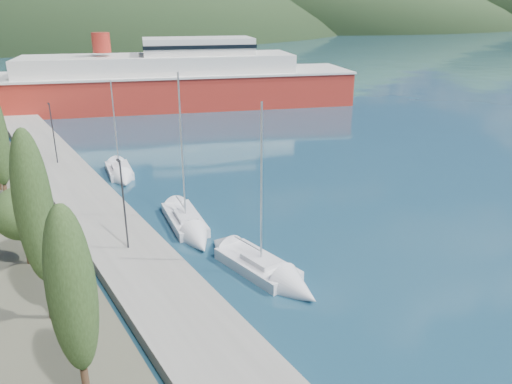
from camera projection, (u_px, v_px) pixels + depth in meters
ground at (25, 74)px, 120.79m from camera, size 1400.00×1400.00×0.00m
quay at (89, 204)px, 41.58m from camera, size 5.00×88.00×0.80m
lamp_posts at (129, 207)px, 31.20m from camera, size 0.15×48.45×6.06m
sailboat_near at (278, 278)px, 30.48m from camera, size 3.52×8.51×11.87m
sailboat_mid at (192, 231)px, 36.83m from camera, size 3.76×8.96×12.52m
sailboat_far at (122, 176)px, 48.54m from camera, size 3.36×7.22×10.20m
ferry at (162, 83)px, 81.45m from camera, size 63.62×33.35×12.47m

